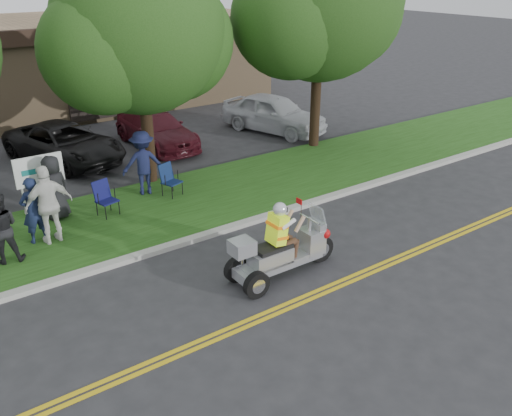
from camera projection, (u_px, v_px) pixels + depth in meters
ground at (279, 292)px, 11.36m from camera, size 120.00×120.00×0.00m
centerline_near at (297, 305)px, 10.93m from camera, size 60.00×0.10×0.01m
centerline_far at (292, 301)px, 11.05m from camera, size 60.00×0.10×0.01m
curb at (205, 235)px, 13.60m from camera, size 60.00×0.25×0.12m
grass_verge at (167, 207)px, 15.20m from camera, size 60.00×4.00×0.10m
commercial_building at (69, 62)px, 25.67m from camera, size 18.00×8.20×4.00m
tree_mid at (141, 36)px, 15.19m from camera, size 5.88×4.80×7.05m
tree_right at (321, 4)px, 18.22m from camera, size 6.86×5.60×8.07m
business_sign at (40, 174)px, 14.21m from camera, size 1.25×0.06×1.75m
trike_scooter at (280, 251)px, 11.69m from camera, size 2.72×0.91×1.79m
lawn_chair_a at (104, 196)px, 14.44m from camera, size 0.61×0.62×0.94m
lawn_chair_b at (169, 178)px, 15.67m from camera, size 0.63×0.64×0.94m
spectator_adult_left at (33, 210)px, 12.89m from camera, size 0.66×0.49×1.66m
spectator_adult_mid at (1, 228)px, 12.01m from camera, size 0.92×0.78×1.65m
spectator_adult_right at (49, 205)px, 12.83m from camera, size 1.18×0.57×1.95m
spectator_chair_a at (143, 163)px, 15.60m from camera, size 1.37×1.03×1.88m
spectator_chair_b at (54, 188)px, 14.07m from camera, size 0.98×0.81×1.73m
parked_car_mid at (65, 143)px, 18.56m from camera, size 3.55×5.17×1.31m
parked_car_right at (156, 129)px, 20.18m from camera, size 1.90×4.43×1.27m
parked_car_far_right at (274, 113)px, 21.86m from camera, size 3.01×4.77×1.51m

